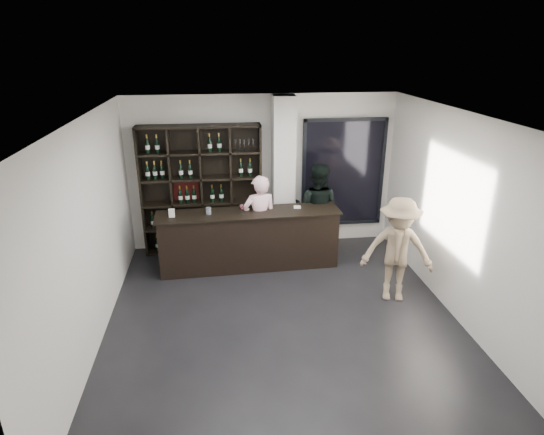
{
  "coord_description": "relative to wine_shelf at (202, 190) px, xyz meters",
  "views": [
    {
      "loc": [
        -0.85,
        -5.52,
        3.76
      ],
      "look_at": [
        -0.03,
        1.1,
        1.17
      ],
      "focal_mm": 30.0,
      "sensor_mm": 36.0,
      "label": 1
    }
  ],
  "objects": [
    {
      "name": "wine_shelf",
      "position": [
        0.0,
        0.0,
        0.0
      ],
      "size": [
        2.2,
        0.35,
        2.4
      ],
      "primitive_type": null,
      "color": "black",
      "rests_on": "floor"
    },
    {
      "name": "card_stand",
      "position": [
        -0.48,
        -0.9,
        -0.09
      ],
      "size": [
        0.1,
        0.05,
        0.14
      ],
      "primitive_type": "cube",
      "rotation": [
        0.0,
        0.0,
        -0.07
      ],
      "color": "white",
      "rests_on": "tasting_counter"
    },
    {
      "name": "glass_panel",
      "position": [
        2.7,
        0.12,
        0.2
      ],
      "size": [
        1.6,
        0.08,
        2.1
      ],
      "color": "black",
      "rests_on": "floor"
    },
    {
      "name": "floor",
      "position": [
        1.15,
        -2.57,
        -1.2
      ],
      "size": [
        5.0,
        5.5,
        0.01
      ],
      "primitive_type": "cube",
      "color": "black",
      "rests_on": "ground"
    },
    {
      "name": "customer",
      "position": [
        2.94,
        -2.17,
        -0.37
      ],
      "size": [
        1.2,
        0.9,
        1.66
      ],
      "primitive_type": "imported",
      "rotation": [
        0.0,
        0.0,
        -0.29
      ],
      "color": "#917A5D",
      "rests_on": "floor"
    },
    {
      "name": "tasting_counter",
      "position": [
        0.8,
        -0.82,
        -0.68
      ],
      "size": [
        3.15,
        0.66,
        1.04
      ],
      "rotation": [
        0.0,
        0.0,
        0.03
      ],
      "color": "black",
      "rests_on": "floor"
    },
    {
      "name": "structural_column",
      "position": [
        1.5,
        -0.1,
        0.25
      ],
      "size": [
        0.4,
        0.4,
        2.9
      ],
      "primitive_type": "cube",
      "color": "silver",
      "rests_on": "floor"
    },
    {
      "name": "napkin_stack",
      "position": [
        1.66,
        -0.7,
        -0.15
      ],
      "size": [
        0.13,
        0.13,
        0.02
      ],
      "primitive_type": "cube",
      "rotation": [
        0.0,
        0.0,
        -0.14
      ],
      "color": "white",
      "rests_on": "tasting_counter"
    },
    {
      "name": "wine_glass",
      "position": [
        0.68,
        -0.93,
        -0.05
      ],
      "size": [
        0.12,
        0.12,
        0.22
      ],
      "primitive_type": null,
      "rotation": [
        0.0,
        0.0,
        -0.42
      ],
      "color": "white",
      "rests_on": "tasting_counter"
    },
    {
      "name": "taster_pink",
      "position": [
        1.0,
        -0.72,
        -0.37
      ],
      "size": [
        0.65,
        0.47,
        1.65
      ],
      "primitive_type": "imported",
      "rotation": [
        0.0,
        0.0,
        3.27
      ],
      "color": "#FFC8D4",
      "rests_on": "floor"
    },
    {
      "name": "spit_cup",
      "position": [
        0.12,
        -0.83,
        -0.1
      ],
      "size": [
        0.12,
        0.12,
        0.12
      ],
      "primitive_type": "cylinder",
      "rotation": [
        0.0,
        0.0,
        0.41
      ],
      "color": "silver",
      "rests_on": "tasting_counter"
    },
    {
      "name": "taster_black",
      "position": [
        2.1,
        -0.31,
        -0.34
      ],
      "size": [
        1.03,
        0.94,
        1.72
      ],
      "primitive_type": "imported",
      "rotation": [
        0.0,
        0.0,
        2.72
      ],
      "color": "black",
      "rests_on": "floor"
    }
  ]
}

